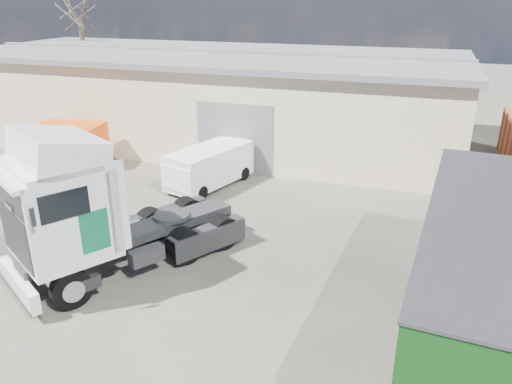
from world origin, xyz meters
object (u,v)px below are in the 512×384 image
(bare_tree, at_px, (78,3))
(tractor_unit, at_px, (92,215))
(orange_skip, at_px, (71,148))
(box_trailer, at_px, (468,258))
(panel_van, at_px, (207,167))

(bare_tree, xyz_separation_m, tractor_unit, (15.34, -20.87, -5.77))
(orange_skip, bearing_deg, bare_tree, 111.94)
(bare_tree, xyz_separation_m, box_trailer, (26.43, -20.11, -5.73))
(panel_van, bearing_deg, orange_skip, -166.52)
(tractor_unit, relative_size, box_trailer, 0.72)
(bare_tree, distance_m, tractor_unit, 26.54)
(panel_van, height_order, orange_skip, orange_skip)
(box_trailer, bearing_deg, bare_tree, 147.25)
(panel_van, xyz_separation_m, orange_skip, (-8.09, 0.51, 0.03))
(tractor_unit, xyz_separation_m, box_trailer, (11.09, 0.76, 0.04))
(bare_tree, distance_m, orange_skip, 15.58)
(tractor_unit, distance_m, panel_van, 8.61)
(box_trailer, bearing_deg, orange_skip, 161.03)
(tractor_unit, height_order, box_trailer, tractor_unit)
(box_trailer, bearing_deg, panel_van, 149.19)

